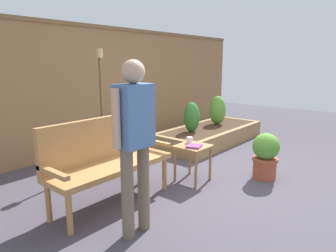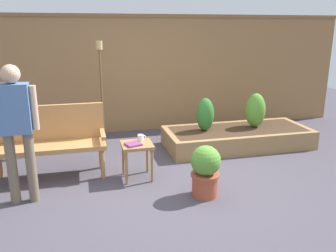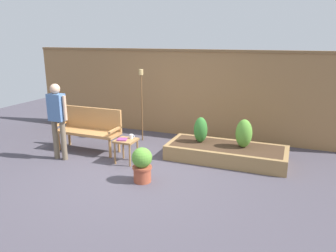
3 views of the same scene
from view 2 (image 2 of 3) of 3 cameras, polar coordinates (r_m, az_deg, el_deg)
ground_plane at (r=4.47m, az=-0.00°, el=-9.74°), size 14.00×14.00×0.00m
fence_back at (r=6.64m, az=-5.51°, el=8.51°), size 8.40×0.14×2.16m
garden_bench at (r=4.86m, az=-18.83°, el=-1.60°), size 1.44×0.48×0.94m
side_table at (r=4.56m, az=-5.07°, el=-3.85°), size 0.40×0.40×0.48m
cup_on_table at (r=4.63m, az=-4.45°, el=-1.90°), size 0.11×0.08×0.08m
book_on_table at (r=4.47m, az=-5.69°, el=-2.98°), size 0.23×0.22×0.02m
potted_boxwood at (r=4.12m, az=6.11°, el=-7.09°), size 0.35×0.35×0.62m
raised_planter_bed at (r=5.96m, az=11.24°, el=-1.84°), size 2.40×1.00×0.30m
shrub_near_bench at (r=5.68m, az=6.08°, el=1.87°), size 0.28×0.28×0.54m
shrub_far_corner at (r=6.03m, az=14.07°, el=2.49°), size 0.33×0.33×0.57m
tiki_torch at (r=5.72m, az=-10.92°, el=8.01°), size 0.10×0.10×1.72m
person_by_bench at (r=4.10m, az=-23.51°, el=0.45°), size 0.47×0.20×1.56m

